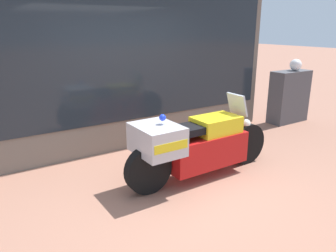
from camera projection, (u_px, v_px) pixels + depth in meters
ground_plane at (183, 188)px, 4.56m from camera, size 60.00×60.00×0.00m
shop_building at (91, 49)px, 5.39m from camera, size 6.58×0.55×3.59m
window_display at (141, 117)px, 6.29m from camera, size 5.07×0.30×2.00m
paramedic_motorcycle at (194, 144)px, 4.69m from camera, size 2.51×0.70×1.19m
utility_cabinet at (289, 97)px, 7.56m from camera, size 0.98×0.41×1.19m
white_helmet at (296, 65)px, 7.36m from camera, size 0.26×0.26×0.26m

